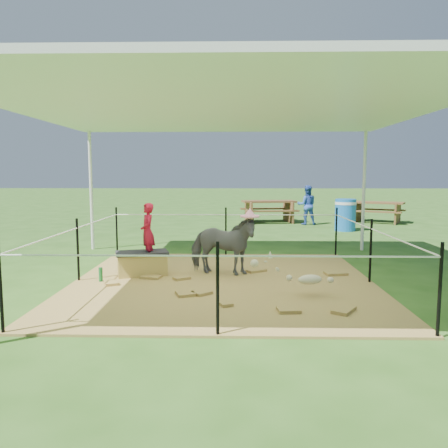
{
  "coord_description": "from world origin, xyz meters",
  "views": [
    {
      "loc": [
        0.16,
        -6.6,
        1.68
      ],
      "look_at": [
        0.0,
        0.6,
        0.85
      ],
      "focal_mm": 35.0,
      "sensor_mm": 36.0,
      "label": 1
    }
  ],
  "objects_px": {
    "foal": "(310,277)",
    "distant_person": "(307,205)",
    "woman": "(147,226)",
    "green_bottle": "(101,274)",
    "straw_bale": "(142,264)",
    "trash_barrel": "(345,215)",
    "picnic_table_near": "(269,211)",
    "picnic_table_far": "(377,212)",
    "pony": "(222,245)"
  },
  "relations": [
    {
      "from": "foal",
      "to": "distant_person",
      "type": "height_order",
      "value": "distant_person"
    },
    {
      "from": "woman",
      "to": "distant_person",
      "type": "xyz_separation_m",
      "value": [
        3.82,
        7.52,
        -0.19
      ]
    },
    {
      "from": "green_bottle",
      "to": "straw_bale",
      "type": "bearing_deg",
      "value": 39.29
    },
    {
      "from": "trash_barrel",
      "to": "picnic_table_near",
      "type": "bearing_deg",
      "value": 132.83
    },
    {
      "from": "woman",
      "to": "picnic_table_far",
      "type": "xyz_separation_m",
      "value": [
        6.39,
        8.26,
        -0.48
      ]
    },
    {
      "from": "pony",
      "to": "foal",
      "type": "relative_size",
      "value": 1.27
    },
    {
      "from": "foal",
      "to": "picnic_table_far",
      "type": "xyz_separation_m",
      "value": [
        3.96,
        9.43,
        0.08
      ]
    },
    {
      "from": "straw_bale",
      "to": "trash_barrel",
      "type": "xyz_separation_m",
      "value": [
        4.81,
        5.96,
        0.27
      ]
    },
    {
      "from": "green_bottle",
      "to": "distant_person",
      "type": "distance_m",
      "value": 9.15
    },
    {
      "from": "pony",
      "to": "picnic_table_near",
      "type": "relative_size",
      "value": 0.63
    },
    {
      "from": "foal",
      "to": "picnic_table_far",
      "type": "distance_m",
      "value": 10.23
    },
    {
      "from": "distant_person",
      "to": "picnic_table_near",
      "type": "bearing_deg",
      "value": -28.7
    },
    {
      "from": "straw_bale",
      "to": "trash_barrel",
      "type": "bearing_deg",
      "value": 51.13
    },
    {
      "from": "picnic_table_near",
      "to": "picnic_table_far",
      "type": "relative_size",
      "value": 1.06
    },
    {
      "from": "green_bottle",
      "to": "distant_person",
      "type": "bearing_deg",
      "value": 60.68
    },
    {
      "from": "pony",
      "to": "picnic_table_near",
      "type": "distance_m",
      "value": 8.29
    },
    {
      "from": "straw_bale",
      "to": "trash_barrel",
      "type": "relative_size",
      "value": 0.83
    },
    {
      "from": "picnic_table_near",
      "to": "foal",
      "type": "bearing_deg",
      "value": -99.33
    },
    {
      "from": "foal",
      "to": "picnic_table_near",
      "type": "bearing_deg",
      "value": 76.6
    },
    {
      "from": "straw_bale",
      "to": "woman",
      "type": "height_order",
      "value": "woman"
    },
    {
      "from": "green_bottle",
      "to": "picnic_table_far",
      "type": "distance_m",
      "value": 11.2
    },
    {
      "from": "picnic_table_near",
      "to": "straw_bale",
      "type": "bearing_deg",
      "value": -116.53
    },
    {
      "from": "foal",
      "to": "picnic_table_near",
      "type": "distance_m",
      "value": 9.39
    },
    {
      "from": "foal",
      "to": "distant_person",
      "type": "xyz_separation_m",
      "value": [
        1.39,
        8.69,
        0.37
      ]
    },
    {
      "from": "pony",
      "to": "picnic_table_far",
      "type": "xyz_separation_m",
      "value": [
        5.18,
        8.21,
        -0.16
      ]
    },
    {
      "from": "woman",
      "to": "green_bottle",
      "type": "distance_m",
      "value": 1.06
    },
    {
      "from": "woman",
      "to": "distant_person",
      "type": "relative_size",
      "value": 0.72
    },
    {
      "from": "green_bottle",
      "to": "picnic_table_far",
      "type": "bearing_deg",
      "value": 51.05
    },
    {
      "from": "trash_barrel",
      "to": "picnic_table_far",
      "type": "bearing_deg",
      "value": 53.74
    },
    {
      "from": "green_bottle",
      "to": "picnic_table_near",
      "type": "bearing_deg",
      "value": 69.36
    },
    {
      "from": "picnic_table_near",
      "to": "distant_person",
      "type": "relative_size",
      "value": 1.4
    },
    {
      "from": "green_bottle",
      "to": "distant_person",
      "type": "height_order",
      "value": "distant_person"
    },
    {
      "from": "straw_bale",
      "to": "picnic_table_far",
      "type": "xyz_separation_m",
      "value": [
        6.49,
        8.26,
        0.16
      ]
    },
    {
      "from": "foal",
      "to": "picnic_table_near",
      "type": "height_order",
      "value": "picnic_table_near"
    },
    {
      "from": "trash_barrel",
      "to": "pony",
      "type": "bearing_deg",
      "value": -120.6
    },
    {
      "from": "pony",
      "to": "picnic_table_near",
      "type": "height_order",
      "value": "pony"
    },
    {
      "from": "green_bottle",
      "to": "trash_barrel",
      "type": "bearing_deg",
      "value": 50.13
    },
    {
      "from": "straw_bale",
      "to": "distant_person",
      "type": "distance_m",
      "value": 8.49
    },
    {
      "from": "pony",
      "to": "distant_person",
      "type": "relative_size",
      "value": 0.88
    },
    {
      "from": "woman",
      "to": "pony",
      "type": "height_order",
      "value": "woman"
    },
    {
      "from": "pony",
      "to": "trash_barrel",
      "type": "xyz_separation_m",
      "value": [
        3.5,
        5.91,
        -0.05
      ]
    },
    {
      "from": "straw_bale",
      "to": "distant_person",
      "type": "bearing_deg",
      "value": 62.43
    },
    {
      "from": "distant_person",
      "to": "green_bottle",
      "type": "bearing_deg",
      "value": 62.08
    },
    {
      "from": "foal",
      "to": "picnic_table_near",
      "type": "xyz_separation_m",
      "value": [
        0.18,
        9.39,
        0.1
      ]
    },
    {
      "from": "straw_bale",
      "to": "pony",
      "type": "distance_m",
      "value": 1.35
    },
    {
      "from": "straw_bale",
      "to": "distant_person",
      "type": "xyz_separation_m",
      "value": [
        3.92,
        7.52,
        0.45
      ]
    },
    {
      "from": "woman",
      "to": "trash_barrel",
      "type": "height_order",
      "value": "woman"
    },
    {
      "from": "straw_bale",
      "to": "picnic_table_near",
      "type": "xyz_separation_m",
      "value": [
        2.71,
        8.22,
        0.18
      ]
    },
    {
      "from": "straw_bale",
      "to": "distant_person",
      "type": "relative_size",
      "value": 0.6
    },
    {
      "from": "pony",
      "to": "trash_barrel",
      "type": "height_order",
      "value": "pony"
    }
  ]
}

